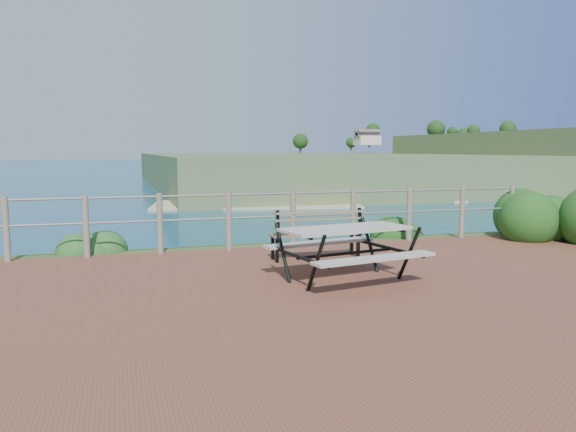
# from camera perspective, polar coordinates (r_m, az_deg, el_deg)

# --- Properties ---
(ground) EXTENTS (10.00, 7.00, 0.12)m
(ground) POSITION_cam_1_polar(r_m,az_deg,el_deg) (6.93, 8.96, -7.80)
(ground) COLOR brown
(ground) RESTS_ON ground
(ocean) EXTENTS (1200.00, 1200.00, 0.00)m
(ocean) POSITION_cam_1_polar(r_m,az_deg,el_deg) (206.05, -16.29, 5.99)
(ocean) COLOR #136B75
(ocean) RESTS_ON ground
(safety_railing) EXTENTS (9.40, 0.10, 1.00)m
(safety_railing) POSITION_cam_1_polar(r_m,az_deg,el_deg) (9.90, 0.51, 0.03)
(safety_railing) COLOR #6B5B4C
(safety_railing) RESTS_ON ground
(distant_bay) EXTENTS (290.00, 232.36, 24.00)m
(distant_bay) POSITION_cam_1_polar(r_m,az_deg,el_deg) (272.99, 23.25, 5.51)
(distant_bay) COLOR #375229
(distant_bay) RESTS_ON ground
(picnic_table) EXTENTS (1.77, 1.44, 0.71)m
(picnic_table) POSITION_cam_1_polar(r_m,az_deg,el_deg) (7.37, 5.85, -3.27)
(picnic_table) COLOR #9C988B
(picnic_table) RESTS_ON ground
(park_bench) EXTENTS (1.45, 0.39, 0.81)m
(park_bench) POSITION_cam_1_polar(r_m,az_deg,el_deg) (8.82, 2.83, -1.03)
(park_bench) COLOR brown
(park_bench) RESTS_ON ground
(shrub_right_edge) EXTENTS (1.21, 1.21, 1.72)m
(shrub_right_edge) POSITION_cam_1_polar(r_m,az_deg,el_deg) (12.13, 23.02, -2.00)
(shrub_right_edge) COLOR #133C12
(shrub_right_edge) RESTS_ON ground
(shrub_lip_west) EXTENTS (0.79, 0.79, 0.54)m
(shrub_lip_west) POSITION_cam_1_polar(r_m,az_deg,el_deg) (10.08, -19.20, -3.52)
(shrub_lip_west) COLOR #205724
(shrub_lip_west) RESTS_ON ground
(shrub_lip_east) EXTENTS (0.87, 0.87, 0.65)m
(shrub_lip_east) POSITION_cam_1_polar(r_m,az_deg,el_deg) (11.67, 11.00, -1.91)
(shrub_lip_east) COLOR #133C12
(shrub_lip_east) RESTS_ON ground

